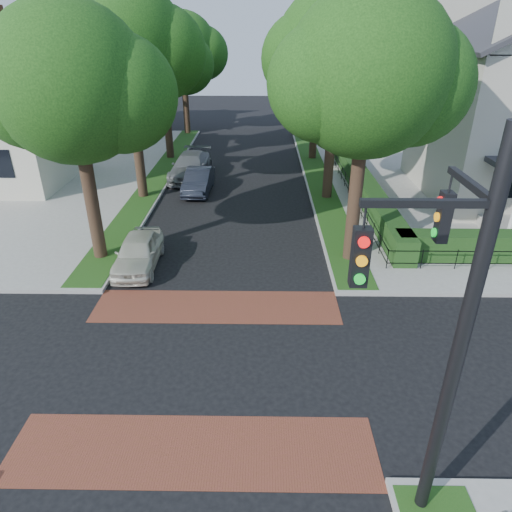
# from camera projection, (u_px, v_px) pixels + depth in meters

# --- Properties ---
(ground) EXTENTS (120.00, 120.00, 0.00)m
(ground) POSITION_uv_depth(u_px,v_px,m) (207.00, 364.00, 14.01)
(ground) COLOR black
(ground) RESTS_ON ground
(crosswalk_far) EXTENTS (9.00, 2.20, 0.01)m
(crosswalk_far) POSITION_uv_depth(u_px,v_px,m) (217.00, 306.00, 16.86)
(crosswalk_far) COLOR brown
(crosswalk_far) RESTS_ON ground
(crosswalk_near) EXTENTS (9.00, 2.20, 0.01)m
(crosswalk_near) POSITION_uv_depth(u_px,v_px,m) (193.00, 450.00, 11.15)
(crosswalk_near) COLOR brown
(crosswalk_near) RESTS_ON ground
(grass_strip_ne) EXTENTS (1.60, 29.80, 0.02)m
(grass_strip_ne) POSITION_uv_depth(u_px,v_px,m) (318.00, 176.00, 30.91)
(grass_strip_ne) COLOR #144012
(grass_strip_ne) RESTS_ON sidewalk_ne
(grass_strip_nw) EXTENTS (1.60, 29.80, 0.02)m
(grass_strip_nw) POSITION_uv_depth(u_px,v_px,m) (159.00, 176.00, 31.05)
(grass_strip_nw) COLOR #144012
(grass_strip_nw) RESTS_ON sidewalk_nw
(tree_right_near) EXTENTS (7.75, 6.67, 10.66)m
(tree_right_near) POSITION_uv_depth(u_px,v_px,m) (369.00, 76.00, 16.95)
(tree_right_near) COLOR black
(tree_right_near) RESTS_ON sidewalk_ne
(tree_right_mid) EXTENTS (8.25, 7.09, 11.22)m
(tree_right_mid) POSITION_uv_depth(u_px,v_px,m) (338.00, 53.00, 23.93)
(tree_right_mid) COLOR black
(tree_right_mid) RESTS_ON sidewalk_ne
(tree_right_far) EXTENTS (7.25, 6.23, 9.74)m
(tree_right_far) POSITION_uv_depth(u_px,v_px,m) (319.00, 63.00, 32.42)
(tree_right_far) COLOR black
(tree_right_far) RESTS_ON sidewalk_ne
(tree_right_back) EXTENTS (7.50, 6.45, 10.20)m
(tree_right_back) POSITION_uv_depth(u_px,v_px,m) (308.00, 51.00, 40.30)
(tree_right_back) COLOR black
(tree_right_back) RESTS_ON sidewalk_ne
(tree_left_near) EXTENTS (7.50, 6.45, 10.20)m
(tree_left_near) POSITION_uv_depth(u_px,v_px,m) (77.00, 85.00, 17.25)
(tree_left_near) COLOR black
(tree_left_near) RESTS_ON sidewalk_nw
(tree_left_mid) EXTENTS (8.00, 6.88, 11.48)m
(tree_left_mid) POSITION_uv_depth(u_px,v_px,m) (129.00, 46.00, 23.91)
(tree_left_mid) COLOR black
(tree_left_mid) RESTS_ON sidewalk_nw
(tree_left_far) EXTENTS (7.00, 6.02, 9.86)m
(tree_left_far) POSITION_uv_depth(u_px,v_px,m) (164.00, 60.00, 32.47)
(tree_left_far) COLOR black
(tree_left_far) RESTS_ON sidewalk_nw
(tree_left_back) EXTENTS (7.75, 6.66, 10.44)m
(tree_left_back) POSITION_uv_depth(u_px,v_px,m) (184.00, 49.00, 40.38)
(tree_left_back) COLOR black
(tree_left_back) RESTS_ON sidewalk_nw
(hedge_main_road) EXTENTS (1.00, 18.00, 1.20)m
(hedge_main_road) POSITION_uv_depth(u_px,v_px,m) (364.00, 187.00, 26.95)
(hedge_main_road) COLOR #193D15
(hedge_main_road) RESTS_ON sidewalk_ne
(fence_main_road) EXTENTS (0.06, 18.00, 0.90)m
(fence_main_road) POSITION_uv_depth(u_px,v_px,m) (351.00, 190.00, 27.03)
(fence_main_road) COLOR black
(fence_main_road) RESTS_ON sidewalk_ne
(house_left_far) EXTENTS (10.00, 9.00, 10.14)m
(house_left_far) POSITION_uv_depth(u_px,v_px,m) (70.00, 79.00, 40.48)
(house_left_far) COLOR #B9B6A6
(house_left_far) RESTS_ON sidewalk_nw
(traffic_signal) EXTENTS (2.17, 2.00, 8.00)m
(traffic_signal) POSITION_uv_depth(u_px,v_px,m) (448.00, 322.00, 7.88)
(traffic_signal) COLOR black
(traffic_signal) RESTS_ON sidewalk_se
(parked_car_front) EXTENTS (1.77, 4.20, 1.42)m
(parked_car_front) POSITION_uv_depth(u_px,v_px,m) (138.00, 252.00, 19.35)
(parked_car_front) COLOR beige
(parked_car_front) RESTS_ON ground
(parked_car_middle) EXTENTS (1.64, 4.36, 1.42)m
(parked_car_middle) POSITION_uv_depth(u_px,v_px,m) (198.00, 181.00, 28.17)
(parked_car_middle) COLOR black
(parked_car_middle) RESTS_ON ground
(parked_car_rear) EXTENTS (2.62, 5.69, 1.61)m
(parked_car_rear) POSITION_uv_depth(u_px,v_px,m) (191.00, 166.00, 30.80)
(parked_car_rear) COLOR slate
(parked_car_rear) RESTS_ON ground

